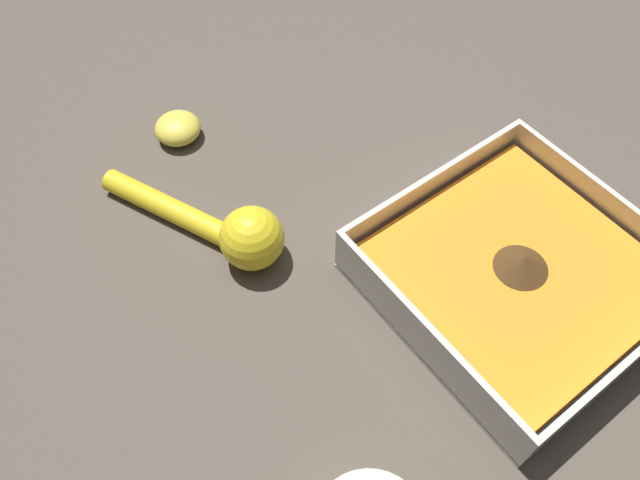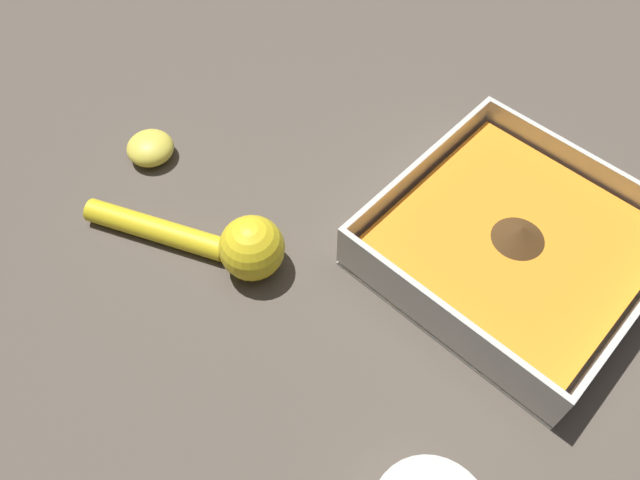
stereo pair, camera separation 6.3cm
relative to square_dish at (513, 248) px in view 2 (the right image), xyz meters
The scene contains 4 objects.
ground_plane 0.03m from the square_dish, 128.77° to the right, with size 4.00×4.00×0.00m, color brown.
square_dish is the anchor object (origin of this frame).
lemon_squeezer 0.29m from the square_dish, 137.24° to the right, with size 0.21×0.12×0.07m.
lemon_half 0.42m from the square_dish, 157.08° to the right, with size 0.05×0.05×0.03m.
Camera 2 is at (0.11, -0.38, 0.55)m, focal length 35.00 mm.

